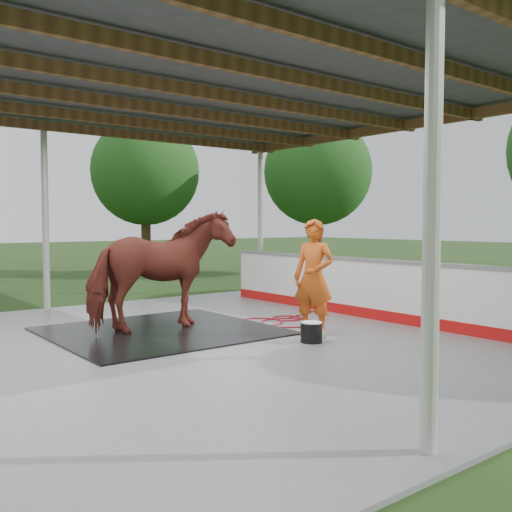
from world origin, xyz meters
TOP-DOWN VIEW (x-y plane):
  - ground at (0.00, 0.00)m, footprint 100.00×100.00m
  - concrete_slab at (0.00, 0.00)m, footprint 12.00×10.00m
  - pavilion_structure at (0.00, -0.00)m, footprint 12.60×10.60m
  - dasher_board at (4.60, 0.00)m, footprint 0.16×8.00m
  - tree_belt at (0.30, 0.90)m, footprint 28.00×28.00m
  - rubber_mat at (0.76, 1.13)m, footprint 3.52×3.30m
  - horse at (0.76, 1.13)m, footprint 2.41×1.11m
  - handler at (2.57, -0.67)m, footprint 0.66×0.80m
  - wash_bucket at (2.17, -1.06)m, footprint 0.34×0.34m
  - soap_bottle_a at (2.34, -0.93)m, footprint 0.12×0.12m
  - soap_bottle_b at (2.29, -1.17)m, footprint 0.14×0.14m
  - hose_coil at (2.90, 0.62)m, footprint 2.39×1.29m

SIDE VIEW (x-z plane):
  - ground at x=0.00m, z-range 0.00..0.00m
  - concrete_slab at x=0.00m, z-range 0.00..0.05m
  - hose_coil at x=2.90m, z-range 0.05..0.07m
  - rubber_mat at x=0.76m, z-range 0.05..0.08m
  - soap_bottle_b at x=2.29m, z-range 0.05..0.26m
  - soap_bottle_a at x=2.34m, z-range 0.05..0.33m
  - wash_bucket at x=2.17m, z-range 0.05..0.37m
  - dasher_board at x=4.60m, z-range 0.02..1.17m
  - handler at x=2.57m, z-range 0.05..1.94m
  - horse at x=0.76m, z-range 0.08..2.11m
  - tree_belt at x=0.30m, z-range 0.89..6.69m
  - pavilion_structure at x=0.00m, z-range 1.94..5.99m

